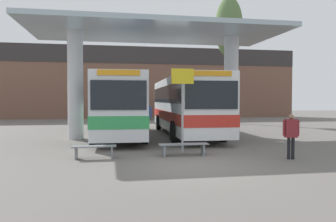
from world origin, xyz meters
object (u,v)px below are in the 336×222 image
at_px(transit_bus_left_bay, 118,104).
at_px(transit_bus_center_bay, 185,103).
at_px(waiting_bench_mid_platform, 94,149).
at_px(poplar_tree_behind_left, 229,29).
at_px(pedestrian_waiting, 291,132).
at_px(parked_car_street, 131,110).
at_px(waiting_bench_near_pillar, 184,147).
at_px(info_sign_platform, 183,93).

xyz_separation_m(transit_bus_left_bay, transit_bus_center_bay, (4.03, 0.36, 0.02)).
bearing_deg(waiting_bench_mid_platform, poplar_tree_behind_left, 55.52).
distance_m(transit_bus_center_bay, pedestrian_waiting, 9.11).
relative_size(pedestrian_waiting, poplar_tree_behind_left, 0.14).
bearing_deg(poplar_tree_behind_left, parked_car_street, 140.57).
relative_size(transit_bus_center_bay, waiting_bench_near_pillar, 6.53).
bearing_deg(waiting_bench_near_pillar, transit_bus_left_bay, 107.25).
bearing_deg(transit_bus_center_bay, waiting_bench_near_pillar, 78.75).
bearing_deg(poplar_tree_behind_left, waiting_bench_near_pillar, -115.85).
distance_m(waiting_bench_mid_platform, poplar_tree_behind_left, 21.28).
xyz_separation_m(waiting_bench_near_pillar, poplar_tree_behind_left, (7.85, 16.20, 8.15)).
distance_m(transit_bus_left_bay, parked_car_street, 16.01).
xyz_separation_m(waiting_bench_near_pillar, pedestrian_waiting, (3.58, -1.35, 0.63)).
height_order(info_sign_platform, poplar_tree_behind_left, poplar_tree_behind_left).
bearing_deg(waiting_bench_near_pillar, transit_bus_center_bay, 76.57).
xyz_separation_m(transit_bus_center_bay, pedestrian_waiting, (1.78, -8.89, -0.91)).
height_order(transit_bus_center_bay, info_sign_platform, transit_bus_center_bay).
bearing_deg(parked_car_street, waiting_bench_near_pillar, -88.90).
bearing_deg(info_sign_platform, transit_bus_center_bay, 76.15).
distance_m(transit_bus_left_bay, waiting_bench_mid_platform, 7.41).
height_order(waiting_bench_near_pillar, parked_car_street, parked_car_street).
relative_size(waiting_bench_mid_platform, info_sign_platform, 0.47).
relative_size(transit_bus_left_bay, parked_car_street, 2.73).
height_order(transit_bus_left_bay, poplar_tree_behind_left, poplar_tree_behind_left).
xyz_separation_m(transit_bus_center_bay, waiting_bench_near_pillar, (-1.80, -7.54, -1.54)).
height_order(transit_bus_left_bay, parked_car_street, transit_bus_left_bay).
bearing_deg(pedestrian_waiting, info_sign_platform, 158.76).
distance_m(pedestrian_waiting, poplar_tree_behind_left, 19.56).
bearing_deg(poplar_tree_behind_left, pedestrian_waiting, -103.66).
bearing_deg(waiting_bench_near_pillar, waiting_bench_mid_platform, 180.00).
bearing_deg(transit_bus_left_bay, transit_bus_center_bay, -173.56).
xyz_separation_m(waiting_bench_mid_platform, parked_car_street, (2.78, 23.07, 0.71)).
distance_m(transit_bus_center_bay, waiting_bench_near_pillar, 7.91).
xyz_separation_m(waiting_bench_mid_platform, pedestrian_waiting, (6.86, -1.35, 0.64)).
bearing_deg(waiting_bench_mid_platform, waiting_bench_near_pillar, 0.00).
bearing_deg(pedestrian_waiting, waiting_bench_mid_platform, 178.56).
height_order(pedestrian_waiting, poplar_tree_behind_left, poplar_tree_behind_left).
xyz_separation_m(transit_bus_center_bay, info_sign_platform, (-1.68, -6.82, 0.47)).
bearing_deg(transit_bus_left_bay, info_sign_platform, 111.29).
bearing_deg(transit_bus_center_bay, transit_bus_left_bay, 7.35).
xyz_separation_m(waiting_bench_mid_platform, info_sign_platform, (3.40, 0.73, 2.02)).
distance_m(transit_bus_left_bay, poplar_tree_behind_left, 15.07).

